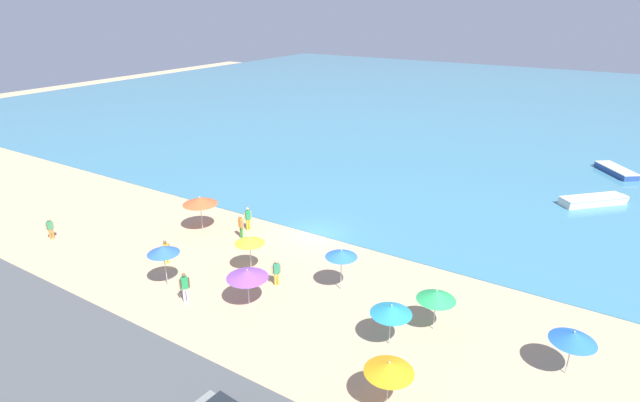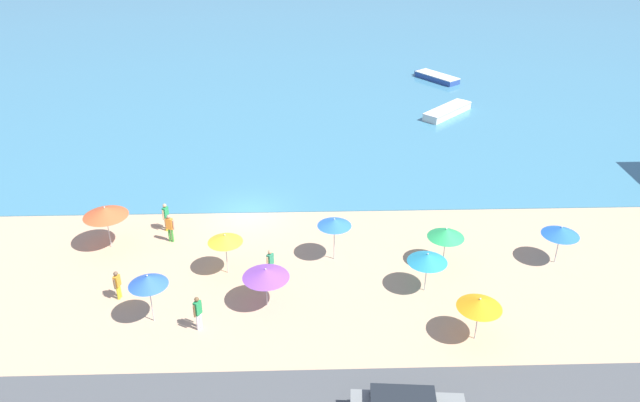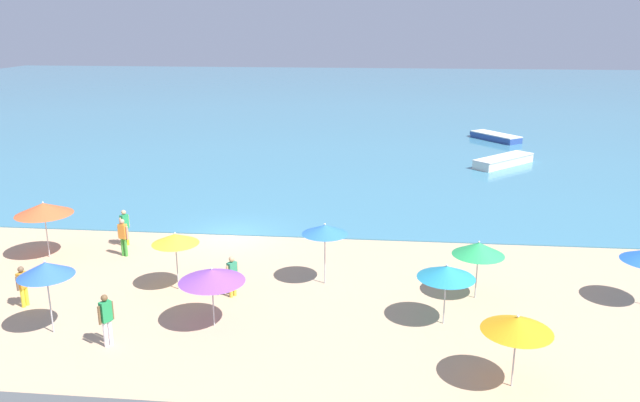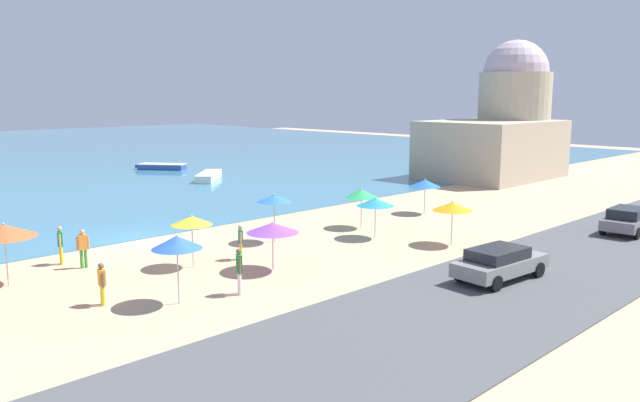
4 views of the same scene
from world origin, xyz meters
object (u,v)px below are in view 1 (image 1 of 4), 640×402
at_px(bather_2, 50,227).
at_px(bather_5, 276,271).
at_px(bather_3, 185,286).
at_px(skiff_offshore, 594,200).
at_px(beach_umbrella_1, 250,240).
at_px(beach_umbrella_3, 341,254).
at_px(bather_0, 166,251).
at_px(bather_4, 241,225).
at_px(beach_umbrella_5, 247,274).
at_px(beach_umbrella_0, 163,250).
at_px(beach_umbrella_6, 391,310).
at_px(beach_umbrella_8, 389,367).
at_px(beach_umbrella_4, 573,337).
at_px(bather_1, 248,217).
at_px(beach_umbrella_7, 436,295).
at_px(skiff_nearshore, 616,170).
at_px(beach_umbrella_2, 200,201).

relative_size(bather_2, bather_5, 0.95).
bearing_deg(bather_3, skiff_offshore, 57.82).
bearing_deg(beach_umbrella_1, beach_umbrella_3, 11.38).
height_order(bather_0, bather_4, bather_4).
xyz_separation_m(beach_umbrella_5, skiff_offshore, (14.55, 26.34, -1.52)).
height_order(bather_2, bather_5, bather_5).
xyz_separation_m(beach_umbrella_0, beach_umbrella_3, (8.87, 5.06, -0.02)).
height_order(beach_umbrella_6, skiff_offshore, beach_umbrella_6).
xyz_separation_m(bather_4, skiff_offshore, (20.35, 20.19, -0.60)).
xyz_separation_m(bather_2, bather_3, (13.92, -0.61, 0.15)).
distance_m(beach_umbrella_8, bather_4, 17.86).
height_order(beach_umbrella_4, beach_umbrella_6, beach_umbrella_4).
bearing_deg(beach_umbrella_6, beach_umbrella_3, 145.94).
xyz_separation_m(beach_umbrella_4, beach_umbrella_5, (-15.59, -3.35, -0.07)).
bearing_deg(beach_umbrella_4, beach_umbrella_3, 176.68).
distance_m(bather_1, bather_5, 8.11).
bearing_deg(beach_umbrella_4, beach_umbrella_1, -178.54).
bearing_deg(beach_umbrella_4, bather_1, 169.34).
xyz_separation_m(beach_umbrella_4, skiff_offshore, (-1.05, 22.99, -1.59)).
bearing_deg(beach_umbrella_4, beach_umbrella_5, -167.88).
xyz_separation_m(beach_umbrella_8, bather_2, (-26.65, 1.67, -1.12)).
relative_size(beach_umbrella_6, beach_umbrella_7, 0.97).
bearing_deg(skiff_offshore, skiff_nearshore, 84.26).
xyz_separation_m(beach_umbrella_2, beach_umbrella_6, (17.14, -4.68, -0.32)).
bearing_deg(beach_umbrella_6, bather_5, 169.75).
height_order(beach_umbrella_4, skiff_offshore, beach_umbrella_4).
height_order(beach_umbrella_0, bather_1, beach_umbrella_0).
xyz_separation_m(beach_umbrella_2, beach_umbrella_3, (12.65, -1.64, 0.03)).
xyz_separation_m(beach_umbrella_1, bather_3, (-0.86, -4.58, -1.09)).
distance_m(beach_umbrella_2, beach_umbrella_3, 12.75).
distance_m(skiff_nearshore, skiff_offshore, 10.02).
height_order(beach_umbrella_2, beach_umbrella_6, beach_umbrella_2).
bearing_deg(bather_2, beach_umbrella_8, -3.59).
relative_size(beach_umbrella_8, skiff_nearshore, 0.48).
relative_size(beach_umbrella_5, bather_1, 1.30).
distance_m(beach_umbrella_1, bather_2, 15.35).
bearing_deg(skiff_nearshore, bather_2, -131.05).
distance_m(bather_3, bather_4, 8.30).
distance_m(beach_umbrella_4, bather_2, 32.92).
distance_m(beach_umbrella_8, bather_2, 26.73).
height_order(bather_4, bather_5, bather_4).
bearing_deg(bather_5, beach_umbrella_6, -10.25).
bearing_deg(bather_5, bather_3, -127.57).
bearing_deg(bather_4, beach_umbrella_7, -10.71).
bearing_deg(bather_1, beach_umbrella_6, -24.33).
bearing_deg(skiff_nearshore, bather_5, -114.54).
distance_m(beach_umbrella_2, bather_3, 9.62).
relative_size(beach_umbrella_1, beach_umbrella_4, 1.05).
bearing_deg(beach_umbrella_5, beach_umbrella_3, 49.11).
relative_size(beach_umbrella_6, bather_2, 1.42).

